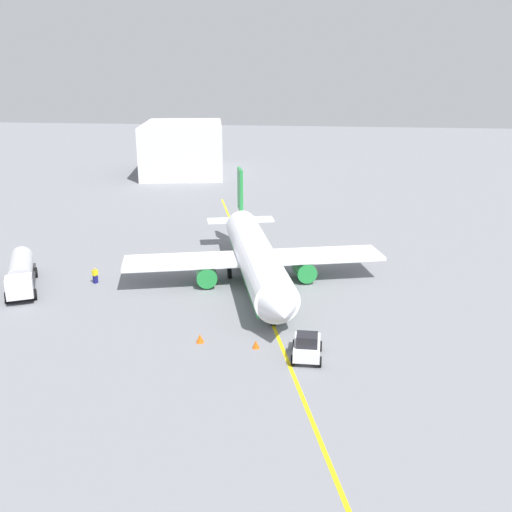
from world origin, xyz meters
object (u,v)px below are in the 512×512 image
object	(u,v)px
safety_cone_wingtip	(256,344)
fuel_tanker	(21,272)
safety_cone_nose	(200,338)
pushback_tug	(307,346)
refueling_worker	(95,276)
airplane	(255,257)

from	to	relation	value
safety_cone_wingtip	fuel_tanker	bearing A→B (deg)	-110.49
safety_cone_nose	safety_cone_wingtip	xyz separation A→B (m)	(0.30, 4.67, -0.04)
pushback_tug	refueling_worker	world-z (taller)	pushback_tug
airplane	refueling_worker	size ratio (longest dim) A/B	19.06
fuel_tanker	refueling_worker	distance (m)	7.31
pushback_tug	safety_cone_nose	size ratio (longest dim) A/B	5.01
airplane	safety_cone_wingtip	size ratio (longest dim) A/B	49.81
pushback_tug	airplane	bearing A→B (deg)	-158.17
refueling_worker	airplane	bearing A→B (deg)	100.03
pushback_tug	refueling_worker	xyz separation A→B (m)	(-13.22, -23.06, -0.19)
fuel_tanker	pushback_tug	xyz separation A→B (m)	(10.72, 29.87, -0.72)
airplane	refueling_worker	distance (m)	16.96
airplane	safety_cone_nose	world-z (taller)	airplane
airplane	pushback_tug	bearing A→B (deg)	21.83
refueling_worker	safety_cone_wingtip	world-z (taller)	refueling_worker
pushback_tug	safety_cone_wingtip	size ratio (longest dim) A/B	5.59
airplane	fuel_tanker	xyz separation A→B (m)	(5.44, -23.40, -1.04)
airplane	safety_cone_nose	xyz separation A→B (m)	(14.75, -2.32, -2.41)
safety_cone_nose	safety_cone_wingtip	size ratio (longest dim) A/B	1.12
fuel_tanker	safety_cone_nose	size ratio (longest dim) A/B	14.48
fuel_tanker	pushback_tug	size ratio (longest dim) A/B	2.89
fuel_tanker	safety_cone_nose	xyz separation A→B (m)	(9.32, 21.08, -1.36)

